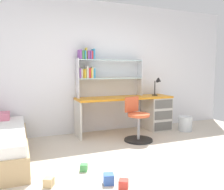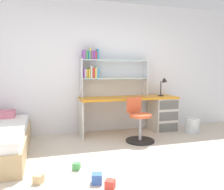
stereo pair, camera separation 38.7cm
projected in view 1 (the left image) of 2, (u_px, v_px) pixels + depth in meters
The scene contains 11 objects.
ground_plane at pixel (165, 175), 2.88m from camera, with size 6.18×5.53×0.02m, color beige.
room_shell at pixel (48, 66), 3.39m from camera, with size 6.18×5.53×2.68m.
desk at pixel (147, 110), 4.98m from camera, with size 2.01×0.57×0.74m.
bookshelf_hutch at pixel (100, 69), 4.65m from camera, with size 1.40×0.22×0.98m.
desk_lamp at pixel (158, 84), 4.98m from camera, with size 0.20×0.17×0.38m.
swivel_chair at pixel (137, 124), 4.23m from camera, with size 0.52×0.52×0.79m.
waste_bin at pixel (185, 124), 4.92m from camera, with size 0.29×0.29×0.31m, color silver.
toy_block_natural_0 at pixel (49, 182), 2.56m from camera, with size 0.10×0.10×0.10m, color tan.
toy_block_blue_1 at pixel (109, 179), 2.62m from camera, with size 0.12×0.12×0.12m, color #3860B7.
toy_block_red_2 at pixel (124, 184), 2.51m from camera, with size 0.10×0.10×0.10m, color red.
toy_block_green_3 at pixel (84, 167), 2.96m from camera, with size 0.09×0.09×0.09m, color #479E51.
Camera 1 is at (-1.65, -2.31, 1.29)m, focal length 37.07 mm.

